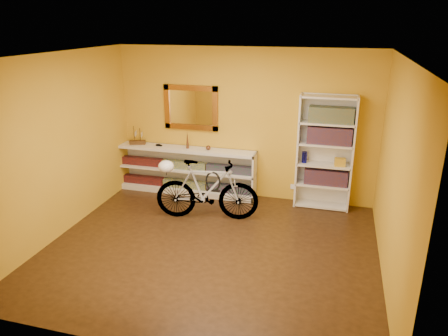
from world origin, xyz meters
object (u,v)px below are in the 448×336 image
(bookcase, at_px, (325,153))
(bicycle, at_px, (207,190))
(console_unit, at_px, (185,170))
(helmet, at_px, (166,166))

(bookcase, distance_m, bicycle, 2.02)
(console_unit, xyz_separation_m, helmet, (0.09, -1.03, 0.43))
(bookcase, xyz_separation_m, helmet, (-2.35, -1.06, -0.09))
(console_unit, relative_size, helmet, 10.47)
(bicycle, relative_size, helmet, 6.68)
(console_unit, relative_size, bookcase, 1.37)
(console_unit, bearing_deg, helmet, -85.09)
(console_unit, xyz_separation_m, bicycle, (0.71, -0.92, 0.06))
(bicycle, bearing_deg, bookcase, -71.27)
(bookcase, relative_size, bicycle, 1.15)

